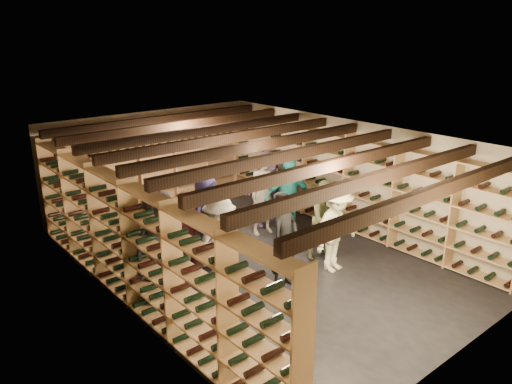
{
  "coord_description": "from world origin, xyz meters",
  "views": [
    {
      "loc": [
        -5.65,
        -6.71,
        4.27
      ],
      "look_at": [
        0.13,
        0.2,
        1.31
      ],
      "focal_mm": 35.0,
      "sensor_mm": 36.0,
      "label": 1
    }
  ],
  "objects": [
    {
      "name": "person_12",
      "position": [
        1.95,
        1.3,
        0.75
      ],
      "size": [
        0.79,
        0.56,
        1.51
      ],
      "primitive_type": "imported",
      "rotation": [
        0.0,
        0.0,
        0.11
      ],
      "color": "#323237",
      "rests_on": "ground"
    },
    {
      "name": "ceiling_joists",
      "position": [
        0.0,
        0.0,
        2.26
      ],
      "size": [
        5.4,
        7.12,
        0.18
      ],
      "color": "black",
      "rests_on": "ground"
    },
    {
      "name": "person_1",
      "position": [
        -0.32,
        -1.08,
        0.85
      ],
      "size": [
        0.7,
        0.54,
        1.71
      ],
      "primitive_type": "imported",
      "rotation": [
        0.0,
        0.0,
        0.23
      ],
      "color": "black",
      "rests_on": "ground"
    },
    {
      "name": "wine_rack_left",
      "position": [
        -2.57,
        0.0,
        1.08
      ],
      "size": [
        0.32,
        7.5,
        2.15
      ],
      "color": "tan",
      "rests_on": "ground"
    },
    {
      "name": "person_3",
      "position": [
        0.82,
        -1.23,
        0.82
      ],
      "size": [
        1.11,
        0.69,
        1.64
      ],
      "primitive_type": "imported",
      "rotation": [
        0.0,
        0.0,
        0.08
      ],
      "color": "beige",
      "rests_on": "ground"
    },
    {
      "name": "person_4",
      "position": [
        1.13,
        0.37,
        0.89
      ],
      "size": [
        1.13,
        0.83,
        1.78
      ],
      "primitive_type": "imported",
      "rotation": [
        0.0,
        0.0,
        -0.43
      ],
      "color": "teal",
      "rests_on": "ground"
    },
    {
      "name": "person_7",
      "position": [
        0.96,
        0.96,
        0.88
      ],
      "size": [
        0.7,
        0.52,
        1.75
      ],
      "primitive_type": "imported",
      "rotation": [
        0.0,
        0.0,
        -0.16
      ],
      "color": "gray",
      "rests_on": "ground"
    },
    {
      "name": "person_8",
      "position": [
        1.59,
        0.76,
        0.76
      ],
      "size": [
        0.78,
        0.63,
        1.52
      ],
      "primitive_type": "imported",
      "rotation": [
        0.0,
        0.0,
        0.07
      ],
      "color": "#482719",
      "rests_on": "ground"
    },
    {
      "name": "crate_loose",
      "position": [
        0.16,
        2.88,
        0.09
      ],
      "size": [
        0.56,
        0.44,
        0.17
      ],
      "primitive_type": "cube",
      "rotation": [
        0.0,
        0.0,
        -0.23
      ],
      "color": "#A48957",
      "rests_on": "ground"
    },
    {
      "name": "person_0",
      "position": [
        -2.18,
        -0.19,
        0.95
      ],
      "size": [
        0.94,
        0.61,
        1.91
      ],
      "primitive_type": "imported",
      "rotation": [
        0.0,
        0.0,
        0.01
      ],
      "color": "black",
      "rests_on": "ground"
    },
    {
      "name": "walls",
      "position": [
        0.0,
        0.0,
        1.2
      ],
      "size": [
        5.52,
        8.02,
        2.4
      ],
      "color": "#C3B598",
      "rests_on": "ground"
    },
    {
      "name": "person_6",
      "position": [
        -0.64,
        0.78,
        0.83
      ],
      "size": [
        0.95,
        0.81,
        1.65
      ],
      "primitive_type": "imported",
      "rotation": [
        0.0,
        0.0,
        0.42
      ],
      "color": "#25224F",
      "rests_on": "ground"
    },
    {
      "name": "ground",
      "position": [
        0.0,
        0.0,
        0.0
      ],
      "size": [
        8.0,
        8.0,
        0.0
      ],
      "primitive_type": "plane",
      "color": "black",
      "rests_on": "ground"
    },
    {
      "name": "crate_stack_right",
      "position": [
        0.21,
        1.99,
        0.17
      ],
      "size": [
        0.54,
        0.39,
        0.34
      ],
      "rotation": [
        0.0,
        0.0,
        0.13
      ],
      "color": "#A48957",
      "rests_on": "ground"
    },
    {
      "name": "person_9",
      "position": [
        -1.05,
        -0.22,
        0.78
      ],
      "size": [
        1.14,
        0.87,
        1.57
      ],
      "primitive_type": "imported",
      "rotation": [
        0.0,
        0.0,
        0.31
      ],
      "color": "#A3A094",
      "rests_on": "ground"
    },
    {
      "name": "person_2",
      "position": [
        1.1,
        -0.75,
        0.78
      ],
      "size": [
        0.9,
        0.79,
        1.57
      ],
      "primitive_type": "imported",
      "rotation": [
        0.0,
        0.0,
        -0.3
      ],
      "color": "#5E663F",
      "rests_on": "ground"
    },
    {
      "name": "person_10",
      "position": [
        -0.73,
        0.24,
        0.8
      ],
      "size": [
        0.95,
        0.44,
        1.6
      ],
      "primitive_type": "imported",
      "rotation": [
        0.0,
        0.0,
        0.05
      ],
      "color": "#254E35",
      "rests_on": "ground"
    },
    {
      "name": "crate_stack_left",
      "position": [
        -1.44,
        1.3,
        0.26
      ],
      "size": [
        0.58,
        0.49,
        0.51
      ],
      "rotation": [
        0.0,
        0.0,
        -0.36
      ],
      "color": "#A48957",
      "rests_on": "ground"
    },
    {
      "name": "person_5",
      "position": [
        -1.26,
        0.49,
        0.77
      ],
      "size": [
        1.43,
        0.48,
        1.54
      ],
      "primitive_type": "imported",
      "rotation": [
        0.0,
        0.0,
        0.02
      ],
      "color": "brown",
      "rests_on": "ground"
    },
    {
      "name": "wine_rack_right",
      "position": [
        2.57,
        0.0,
        1.08
      ],
      "size": [
        0.32,
        7.5,
        2.15
      ],
      "color": "tan",
      "rests_on": "ground"
    },
    {
      "name": "wine_rack_back",
      "position": [
        0.0,
        3.83,
        1.07
      ],
      "size": [
        4.7,
        0.3,
        2.15
      ],
      "color": "tan",
      "rests_on": "ground"
    },
    {
      "name": "ceiling",
      "position": [
        0.0,
        0.0,
        2.4
      ],
      "size": [
        5.5,
        8.0,
        0.01
      ],
      "primitive_type": "cube",
      "color": "beige",
      "rests_on": "walls"
    },
    {
      "name": "person_11",
      "position": [
        1.4,
        1.3,
        0.86
      ],
      "size": [
        1.6,
        0.51,
        1.72
      ],
      "primitive_type": "imported",
      "rotation": [
        0.0,
        0.0,
        0.0
      ],
      "color": "slate",
      "rests_on": "ground"
    }
  ]
}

